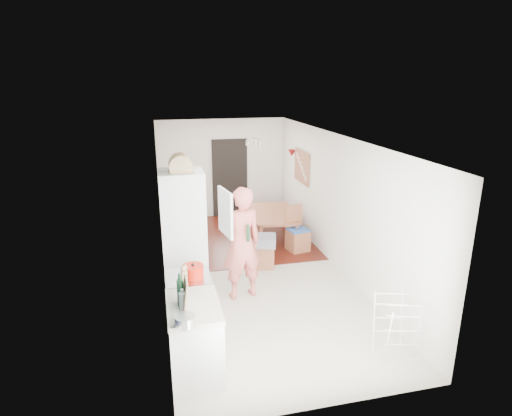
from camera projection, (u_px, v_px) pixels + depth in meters
name	position (u px, v px, depth m)	size (l,w,h in m)	color
room_shell	(253.00, 208.00, 7.58)	(3.20, 7.00, 2.50)	white
floor	(253.00, 272.00, 7.95)	(3.20, 7.00, 0.01)	beige
wood_floor_overlay	(234.00, 237.00, 9.67)	(3.20, 3.30, 0.01)	#55150D
sage_wall_panel	(162.00, 217.00, 5.20)	(0.02, 3.00, 1.30)	gray
tile_splashback	(167.00, 289.00, 4.89)	(0.02, 1.90, 0.50)	black
doorway_recess	(230.00, 178.00, 10.94)	(0.90, 0.04, 2.00)	black
base_cabinet	(195.00, 340.00, 5.16)	(0.60, 0.90, 0.86)	white
worktop	(193.00, 306.00, 5.03)	(0.62, 0.92, 0.06)	beige
range_cooker	(190.00, 308.00, 5.86)	(0.60, 0.60, 0.88)	white
cooker_top	(188.00, 278.00, 5.72)	(0.60, 0.60, 0.04)	#B8B8BB
fridge_housing	(184.00, 239.00, 6.63)	(0.66, 0.66, 2.15)	white
fridge_door	(225.00, 212.00, 6.34)	(0.56, 0.04, 0.70)	white
fridge_interior	(203.00, 208.00, 6.56)	(0.02, 0.52, 0.66)	white
pinboard	(302.00, 167.00, 9.61)	(0.03, 0.90, 0.70)	tan
pinboard_frame	(301.00, 167.00, 9.61)	(0.01, 0.94, 0.74)	#A35E3F
wall_sconce	(292.00, 153.00, 10.15)	(0.18, 0.18, 0.16)	maroon
person	(241.00, 234.00, 6.77)	(0.80, 0.53, 2.20)	#DF695F
dining_table	(275.00, 226.00, 9.66)	(1.41, 0.78, 0.49)	#A35E3F
dining_chair	(298.00, 229.00, 8.81)	(0.40, 0.40, 0.94)	#A35E3F
stool	(265.00, 256.00, 8.12)	(0.34, 0.34, 0.45)	#A35E3F
grey_drape	(265.00, 241.00, 8.00)	(0.41, 0.41, 0.19)	gray
drying_rack	(395.00, 327.00, 5.46)	(0.42, 0.38, 0.83)	white
bread_bin	(180.00, 166.00, 6.21)	(0.36, 0.34, 0.19)	tan
red_casserole	(193.00, 271.00, 5.68)	(0.29, 0.29, 0.17)	red
steel_pan	(185.00, 321.00, 4.58)	(0.22, 0.22, 0.11)	#B8B8BB
held_bottle	(248.00, 233.00, 6.58)	(0.06, 0.06, 0.27)	#1A3E23
bottle_a	(180.00, 293.00, 4.94)	(0.08, 0.08, 0.33)	#1A3E23
bottle_b	(180.00, 291.00, 5.03)	(0.06, 0.06, 0.28)	#1A3E23
bottle_c	(183.00, 301.00, 4.90)	(0.08, 0.08, 0.20)	silver
pepper_mill_front	(183.00, 280.00, 5.38)	(0.06, 0.06, 0.23)	tan
pepper_mill_back	(185.00, 277.00, 5.47)	(0.06, 0.06, 0.21)	tan
chopping_boards	(185.00, 293.00, 4.91)	(0.04, 0.26, 0.35)	tan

